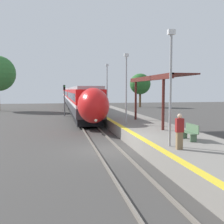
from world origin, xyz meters
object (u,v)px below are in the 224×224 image
train (73,97)px  lamppost_far (107,86)px  lamppost_near (171,81)px  platform_bench (190,132)px  lamppost_mid (126,84)px  person_waiting (179,131)px  railway_signal (64,97)px

train → lamppost_far: lamppost_far is taller
lamppost_near → lamppost_far: (0.00, 18.09, 0.00)m
platform_bench → lamppost_mid: lamppost_mid is taller
train → lamppost_near: 43.50m
platform_bench → lamppost_mid: (-1.74, 7.71, 2.74)m
lamppost_near → lamppost_mid: bearing=90.0°
platform_bench → person_waiting: bearing=-126.8°
platform_bench → person_waiting: 2.69m
platform_bench → lamppost_far: bearing=95.9°
lamppost_near → lamppost_mid: same height
lamppost_near → lamppost_far: same height
platform_bench → lamppost_far: size_ratio=0.26×
railway_signal → lamppost_near: size_ratio=0.76×
platform_bench → person_waiting: size_ratio=0.89×
person_waiting → railway_signal: size_ratio=0.39×
person_waiting → lamppost_far: bearing=90.4°
lamppost_near → person_waiting: bearing=-79.5°
railway_signal → lamppost_far: bearing=-60.3°
railway_signal → train: bearing=83.2°
platform_bench → lamppost_far: 17.07m
train → person_waiting: (2.63, -44.19, -0.53)m
train → lamppost_near: lamppost_near is taller
person_waiting → lamppost_near: size_ratio=0.30×
train → railway_signal: size_ratio=16.33×
person_waiting → lamppost_mid: lamppost_mid is taller
train → lamppost_mid: size_ratio=12.42×
railway_signal → lamppost_far: 9.29m
lamppost_far → lamppost_mid: bearing=-90.0°
railway_signal → lamppost_far: size_ratio=0.76×
lamppost_mid → person_waiting: bearing=-89.1°
person_waiting → railway_signal: 27.27m
platform_bench → lamppost_far: (-1.74, 16.76, 2.74)m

